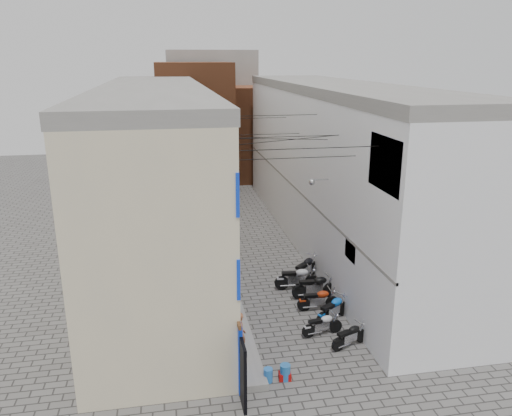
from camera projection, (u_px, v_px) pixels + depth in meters
ground at (316, 385)px, 16.35m from camera, size 90.00×90.00×0.00m
plinth at (214, 246)px, 28.21m from camera, size 0.90×26.00×0.25m
building_left at (157, 172)px, 26.39m from camera, size 5.10×27.00×9.00m
building_right at (337, 165)px, 28.16m from camera, size 5.94×26.00×9.00m
building_far_brick_left at (195, 125)px, 40.94m from camera, size 6.00×6.00×10.00m
building_far_brick_right at (251, 133)px, 43.98m from camera, size 5.00×6.00×8.00m
building_far_concrete at (212, 112)px, 46.79m from camera, size 8.00×5.00×11.00m
far_shopfront at (224, 177)px, 39.74m from camera, size 2.00×0.30×2.40m
overhead_wires at (270, 135)px, 21.50m from camera, size 5.80×13.02×1.32m
motorcycle_a at (350, 335)px, 18.44m from camera, size 1.75×1.09×0.97m
motorcycle_b at (322, 324)px, 19.21m from camera, size 1.73×0.77×0.97m
motorcycle_c at (333, 308)px, 20.25m from camera, size 1.98×1.57×1.13m
motorcycle_d at (318, 298)px, 21.13m from camera, size 1.84×0.62×1.06m
motorcycle_e at (315, 285)px, 22.17m from camera, size 2.11×0.71×1.21m
motorcycle_f at (297, 277)px, 23.03m from camera, size 2.14×0.85×1.21m
motorcycle_g at (306, 267)px, 24.07m from camera, size 2.03×1.92×1.23m
person_a at (240, 336)px, 17.10m from camera, size 0.58×0.75×1.81m
person_b at (233, 267)px, 22.89m from camera, size 1.00×1.02×1.66m
water_jug_near at (285, 372)px, 16.58m from camera, size 0.46×0.46×0.55m
water_jug_far at (268, 375)px, 16.49m from camera, size 0.33×0.33×0.48m
red_crate at (285, 376)px, 16.62m from camera, size 0.44×0.35×0.25m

